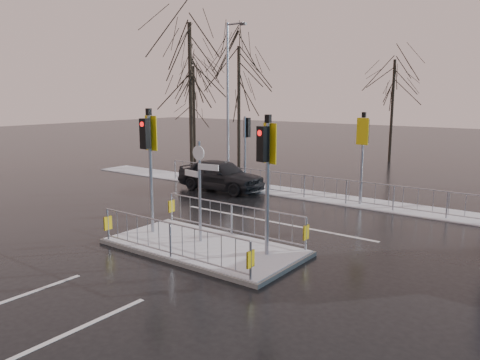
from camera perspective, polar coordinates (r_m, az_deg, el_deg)
The scene contains 11 objects.
ground at distance 14.24m, azimuth -4.45°, elevation -8.39°, with size 120.00×120.00×0.00m, color black.
snow_verge at distance 21.23m, azimuth 10.95°, elevation -2.20°, with size 30.00×2.00×0.04m, color white.
lane_markings at distance 14.00m, azimuth -5.36°, elevation -8.72°, with size 8.00×11.38×0.01m.
traffic_island at distance 14.13m, azimuth -4.48°, elevation -6.87°, with size 6.00×3.04×4.15m.
far_kerb_fixtures at distance 20.47m, azimuth 11.17°, elevation 0.18°, with size 18.00×0.65×3.83m.
car_far_lane at distance 22.57m, azimuth -2.38°, elevation 0.62°, with size 1.78×4.43×1.51m, color black.
tree_near_a at distance 28.73m, azimuth -6.10°, elevation 13.38°, with size 4.75×4.75×8.97m.
tree_near_b at distance 28.25m, azimuth -0.14°, elevation 11.53°, with size 4.00×4.00×7.55m.
tree_near_c at distance 31.88m, azimuth -5.64°, elevation 10.20°, with size 3.50×3.50×6.61m.
tree_far_a at distance 33.94m, azimuth 18.17°, elevation 10.29°, with size 3.75×3.75×7.08m.
street_lamp_left at distance 24.91m, azimuth -1.39°, elevation 10.18°, with size 1.25×0.18×8.20m.
Camera 1 is at (8.89, -10.14, 4.57)m, focal length 35.00 mm.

